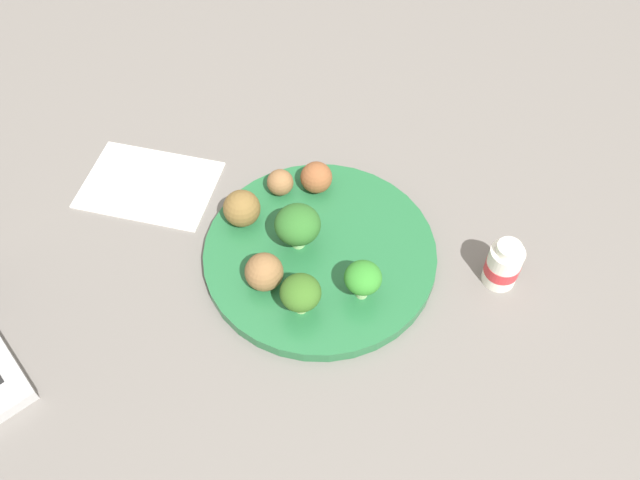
{
  "coord_description": "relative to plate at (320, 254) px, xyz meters",
  "views": [
    {
      "loc": [
        0.15,
        -0.45,
        0.67
      ],
      "look_at": [
        0.0,
        0.0,
        0.04
      ],
      "focal_mm": 37.88,
      "sensor_mm": 36.0,
      "label": 1
    }
  ],
  "objects": [
    {
      "name": "napkin",
      "position": [
        -0.25,
        0.04,
        -0.01
      ],
      "size": [
        0.18,
        0.13,
        0.01
      ],
      "primitive_type": "cube",
      "rotation": [
        0.0,
        0.0,
        0.09
      ],
      "color": "white",
      "rests_on": "ground_plane"
    },
    {
      "name": "knife",
      "position": [
        -0.24,
        0.02,
        -0.0
      ],
      "size": [
        0.15,
        0.03,
        0.01
      ],
      "color": "silver",
      "rests_on": "napkin"
    },
    {
      "name": "broccoli_floret_front_left",
      "position": [
        -0.03,
        0.0,
        0.05
      ],
      "size": [
        0.05,
        0.05,
        0.06
      ],
      "color": "#9AD083",
      "rests_on": "plate"
    },
    {
      "name": "meatball_front_left",
      "position": [
        -0.1,
        0.01,
        0.03
      ],
      "size": [
        0.05,
        0.05,
        0.05
      ],
      "primitive_type": "sphere",
      "color": "brown",
      "rests_on": "plate"
    },
    {
      "name": "broccoli_floret_far_rim",
      "position": [
        0.06,
        -0.04,
        0.04
      ],
      "size": [
        0.04,
        0.04,
        0.05
      ],
      "color": "#9EC581",
      "rests_on": "plate"
    },
    {
      "name": "meatball_back_right",
      "position": [
        -0.05,
        -0.06,
        0.03
      ],
      "size": [
        0.04,
        0.04,
        0.04
      ],
      "primitive_type": "sphere",
      "color": "brown",
      "rests_on": "plate"
    },
    {
      "name": "fork",
      "position": [
        -0.24,
        0.06,
        -0.0
      ],
      "size": [
        0.12,
        0.03,
        0.01
      ],
      "color": "silver",
      "rests_on": "napkin"
    },
    {
      "name": "ground_plane",
      "position": [
        0.0,
        0.0,
        -0.01
      ],
      "size": [
        4.0,
        4.0,
        0.0
      ],
      "primitive_type": "plane",
      "color": "slate"
    },
    {
      "name": "yogurt_bottle",
      "position": [
        0.21,
        0.04,
        0.02
      ],
      "size": [
        0.04,
        0.04,
        0.07
      ],
      "color": "white",
      "rests_on": "ground_plane"
    },
    {
      "name": "broccoli_floret_front_right",
      "position": [
        0.01,
        -0.08,
        0.04
      ],
      "size": [
        0.05,
        0.05,
        0.05
      ],
      "color": "#A4C577",
      "rests_on": "plate"
    },
    {
      "name": "plate",
      "position": [
        0.0,
        0.0,
        0.0
      ],
      "size": [
        0.28,
        0.28,
        0.02
      ],
      "primitive_type": "cylinder",
      "color": "#236638",
      "rests_on": "ground_plane"
    },
    {
      "name": "meatball_front_right",
      "position": [
        -0.04,
        0.09,
        0.03
      ],
      "size": [
        0.04,
        0.04,
        0.04
      ],
      "primitive_type": "sphere",
      "color": "brown",
      "rests_on": "plate"
    },
    {
      "name": "meatball_back_left",
      "position": [
        -0.08,
        0.07,
        0.02
      ],
      "size": [
        0.03,
        0.03,
        0.03
      ],
      "primitive_type": "sphere",
      "color": "olive",
      "rests_on": "plate"
    }
  ]
}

